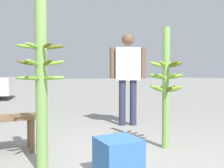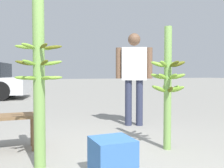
# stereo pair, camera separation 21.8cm
# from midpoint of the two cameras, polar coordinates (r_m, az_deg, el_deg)

# --- Properties ---
(banana_stalk_left) EXTENTS (0.47, 0.47, 1.71)m
(banana_stalk_left) POSITION_cam_midpoint_polar(r_m,az_deg,el_deg) (2.61, -14.06, 0.62)
(banana_stalk_left) COLOR #7AA851
(banana_stalk_left) RESTS_ON ground_plane
(banana_stalk_center) EXTENTS (0.44, 0.44, 1.56)m
(banana_stalk_center) POSITION_cam_midpoint_polar(r_m,az_deg,el_deg) (3.26, 14.49, -0.02)
(banana_stalk_center) COLOR #7AA851
(banana_stalk_center) RESTS_ON ground_plane
(vendor_person) EXTENTS (0.66, 0.39, 1.71)m
(vendor_person) POSITION_cam_midpoint_polar(r_m,az_deg,el_deg) (4.64, 6.41, 2.97)
(vendor_person) COLOR #2D334C
(vendor_person) RESTS_ON ground_plane
(produce_crate) EXTENTS (0.37, 0.37, 0.37)m
(produce_crate) POSITION_cam_midpoint_polar(r_m,az_deg,el_deg) (2.41, 2.76, -16.58)
(produce_crate) COLOR #386BB2
(produce_crate) RESTS_ON ground_plane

